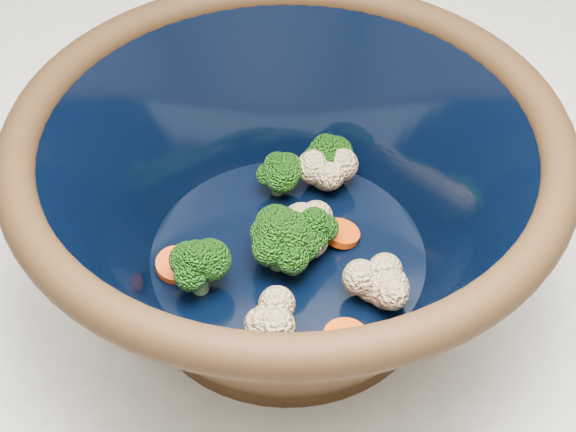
% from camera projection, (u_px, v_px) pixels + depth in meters
% --- Properties ---
extents(mixing_bowl, '(0.46, 0.46, 0.17)m').
position_uv_depth(mixing_bowl, '(288.00, 200.00, 0.57)').
color(mixing_bowl, black).
rests_on(mixing_bowl, counter).
extents(vegetable_pile, '(0.17, 0.20, 0.05)m').
position_uv_depth(vegetable_pile, '(293.00, 231.00, 0.59)').
color(vegetable_pile, '#608442').
rests_on(vegetable_pile, mixing_bowl).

